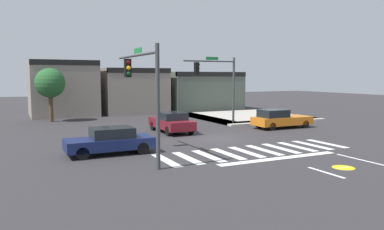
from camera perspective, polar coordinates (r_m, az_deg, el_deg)
name	(u,v)px	position (r m, az deg, el deg)	size (l,w,h in m)	color
ground_plane	(214,138)	(24.16, 3.37, -3.58)	(120.00, 120.00, 0.00)	#302D30
crosswalk_near	(255,151)	(20.41, 9.56, -5.39)	(10.69, 3.04, 0.01)	silver
bike_detector_marking	(343,168)	(17.82, 21.96, -7.40)	(0.97, 0.97, 0.01)	yellow
curb_corner_northeast	(244,117)	(36.51, 7.82, -0.29)	(10.00, 10.60, 0.15)	#B2AA9E
storefront_row	(137,90)	(42.01, -8.35, 3.79)	(23.06, 6.97, 5.51)	gray
traffic_signal_southwest	(142,80)	(17.82, -7.63, 5.22)	(0.32, 5.94, 5.34)	#383A3D
traffic_signal_northeast	(217,78)	(30.39, 3.81, 5.64)	(4.62, 0.32, 5.50)	#383A3D
car_navy	(110,141)	(19.70, -12.28, -3.82)	(4.41, 1.81, 1.37)	#141E4C
car_maroon	(171,122)	(26.73, -3.14, -1.08)	(1.88, 4.41, 1.44)	maroon
car_orange	(280,119)	(29.58, 13.17, -0.58)	(4.63, 1.83, 1.46)	orange
roadside_tree	(50,83)	(34.95, -20.71, 4.51)	(2.57, 2.57, 4.68)	#4C3823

